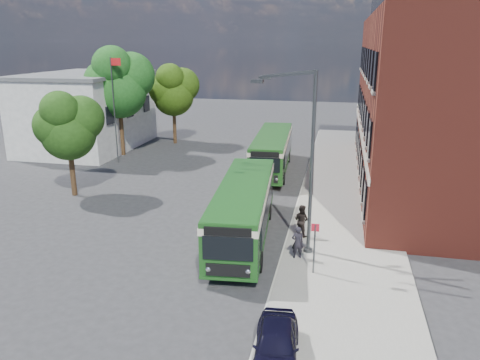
% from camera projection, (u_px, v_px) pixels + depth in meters
% --- Properties ---
extents(ground, '(120.00, 120.00, 0.00)m').
position_uv_depth(ground, '(218.00, 230.00, 26.34)').
color(ground, '#2B2B2D').
rests_on(ground, ground).
extents(pavement, '(6.00, 48.00, 0.15)m').
position_uv_depth(pavement, '(345.00, 194.00, 32.39)').
color(pavement, gray).
rests_on(pavement, ground).
extents(kerb_line, '(0.12, 48.00, 0.01)m').
position_uv_depth(kerb_line, '(301.00, 192.00, 33.03)').
color(kerb_line, beige).
rests_on(kerb_line, ground).
extents(brick_office, '(12.10, 26.00, 14.20)m').
position_uv_depth(brick_office, '(453.00, 90.00, 32.74)').
color(brick_office, maroon).
rests_on(brick_office, ground).
extents(white_building, '(9.40, 13.40, 7.30)m').
position_uv_depth(white_building, '(87.00, 111.00, 45.82)').
color(white_building, beige).
rests_on(white_building, ground).
extents(flagpole, '(0.95, 0.10, 9.00)m').
position_uv_depth(flagpole, '(114.00, 106.00, 39.64)').
color(flagpole, '#383B3D').
rests_on(flagpole, ground).
extents(street_lamp, '(2.96, 2.38, 9.00)m').
position_uv_depth(street_lamp, '(304.00, 161.00, 22.12)').
color(street_lamp, '#383B3D').
rests_on(street_lamp, ground).
extents(bus_stop_sign, '(0.35, 0.08, 2.52)m').
position_uv_depth(bus_stop_sign, '(314.00, 245.00, 20.84)').
color(bus_stop_sign, '#383B3D').
rests_on(bus_stop_sign, ground).
extents(bus_front, '(3.56, 11.61, 3.02)m').
position_uv_depth(bus_front, '(244.00, 206.00, 24.86)').
color(bus_front, '#1B4F1A').
rests_on(bus_front, ground).
extents(bus_rear, '(3.20, 11.72, 3.02)m').
position_uv_depth(bus_rear, '(272.00, 149.00, 38.04)').
color(bus_rear, '#1F501B').
rests_on(bus_rear, ground).
extents(parked_car, '(1.77, 3.75, 1.24)m').
position_uv_depth(parked_car, '(276.00, 344.00, 15.20)').
color(parked_car, black).
rests_on(parked_car, pavement).
extents(pedestrian_a, '(0.68, 0.56, 1.61)m').
position_uv_depth(pedestrian_a, '(297.00, 242.00, 22.46)').
color(pedestrian_a, black).
rests_on(pedestrian_a, pavement).
extents(pedestrian_b, '(1.05, 0.96, 1.75)m').
position_uv_depth(pedestrian_b, '(301.00, 220.00, 25.03)').
color(pedestrian_b, black).
rests_on(pedestrian_b, pavement).
extents(tree_left, '(4.28, 4.07, 7.22)m').
position_uv_depth(tree_left, '(68.00, 125.00, 30.96)').
color(tree_left, '#3B2715').
rests_on(tree_left, ground).
extents(tree_mid, '(5.87, 5.58, 9.92)m').
position_uv_depth(tree_mid, '(119.00, 82.00, 41.85)').
color(tree_mid, '#3B2715').
rests_on(tree_mid, ground).
extents(tree_right, '(4.84, 4.60, 8.16)m').
position_uv_depth(tree_right, '(174.00, 90.00, 47.23)').
color(tree_right, '#3B2715').
rests_on(tree_right, ground).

